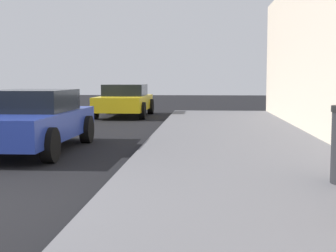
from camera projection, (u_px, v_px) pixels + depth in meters
The scene contains 3 objects.
sidewalk at pixel (274, 215), 5.22m from camera, with size 4.00×32.00×0.15m, color #5B5B60.
car_blue at pixel (31, 120), 10.37m from camera, with size 1.94×4.37×1.27m.
car_yellow at pixel (125, 100), 19.84m from camera, with size 2.00×4.41×1.27m.
Camera 1 is at (3.27, -5.18, 1.51)m, focal length 53.28 mm.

